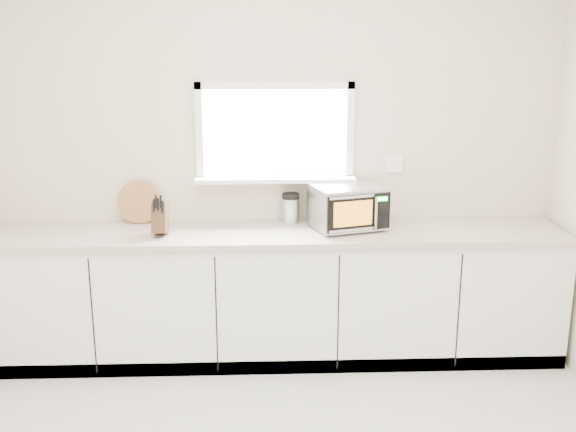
{
  "coord_description": "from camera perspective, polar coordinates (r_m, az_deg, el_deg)",
  "views": [
    {
      "loc": [
        -0.09,
        -2.7,
        2.18
      ],
      "look_at": [
        0.07,
        1.55,
        1.06
      ],
      "focal_mm": 42.0,
      "sensor_mm": 36.0,
      "label": 1
    }
  ],
  "objects": [
    {
      "name": "cabinets",
      "position": [
        4.73,
        -0.98,
        -6.84
      ],
      "size": [
        3.92,
        0.6,
        0.88
      ],
      "primitive_type": "cube",
      "color": "white",
      "rests_on": "ground"
    },
    {
      "name": "cutting_board",
      "position": [
        4.85,
        -12.45,
        1.18
      ],
      "size": [
        0.31,
        0.07,
        0.31
      ],
      "primitive_type": "cylinder",
      "rotation": [
        1.4,
        0.0,
        0.0
      ],
      "color": "#AE6743",
      "rests_on": "countertop"
    },
    {
      "name": "back_wall",
      "position": [
        4.77,
        -1.1,
        4.87
      ],
      "size": [
        4.0,
        0.17,
        2.7
      ],
      "color": "beige",
      "rests_on": "ground"
    },
    {
      "name": "coffee_grinder",
      "position": [
        4.74,
        0.22,
        0.69
      ],
      "size": [
        0.14,
        0.14,
        0.22
      ],
      "rotation": [
        0.0,
        0.0,
        0.11
      ],
      "color": "#B5B7BD",
      "rests_on": "countertop"
    },
    {
      "name": "countertop",
      "position": [
        4.57,
        -1.0,
        -1.52
      ],
      "size": [
        3.92,
        0.64,
        0.04
      ],
      "primitive_type": "cube",
      "color": "#C4B0A1",
      "rests_on": "cabinets"
    },
    {
      "name": "microwave",
      "position": [
        4.61,
        5.12,
        0.83
      ],
      "size": [
        0.55,
        0.48,
        0.3
      ],
      "rotation": [
        0.0,
        0.0,
        0.3
      ],
      "color": "black",
      "rests_on": "countertop"
    },
    {
      "name": "knife_block",
      "position": [
        4.52,
        -10.78,
        -0.12
      ],
      "size": [
        0.1,
        0.2,
        0.28
      ],
      "rotation": [
        0.0,
        0.0,
        -0.03
      ],
      "color": "#4C311B",
      "rests_on": "countertop"
    }
  ]
}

